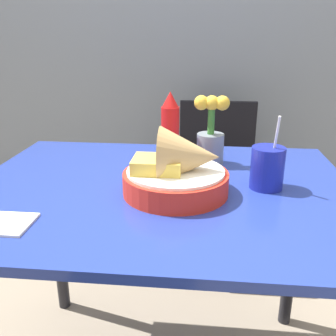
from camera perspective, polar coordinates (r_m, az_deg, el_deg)
wall_window at (r=2.24m, az=2.89°, el=23.00°), size 7.00×0.06×2.60m
dining_table at (r=1.12m, az=-1.16°, el=-7.78°), size 1.10×0.85×0.76m
chair_far_window at (r=1.99m, az=7.37°, el=-0.03°), size 0.40×0.40×0.84m
food_basket at (r=1.00m, az=1.81°, el=-0.43°), size 0.29×0.29×0.19m
ketchup_bottle at (r=1.23m, az=0.34°, el=5.89°), size 0.06×0.06×0.24m
drink_cup at (r=1.08m, az=14.87°, el=-0.16°), size 0.09×0.09×0.21m
flower_vase at (r=1.24m, az=6.51°, el=4.90°), size 0.11×0.09×0.23m
napkin at (r=0.94m, az=-24.00°, el=-7.72°), size 0.14×0.11×0.01m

